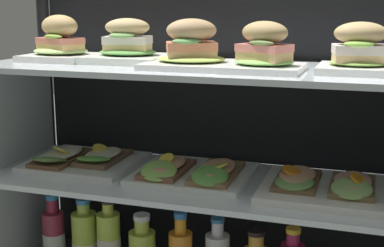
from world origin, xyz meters
TOP-DOWN VIEW (x-y plane):
  - case_frame at (0.00, 0.10)m, footprint 1.11×0.43m
  - riser_lower_tier at (0.00, 0.00)m, footprint 1.04×0.36m
  - shelf_lower_glass at (0.00, 0.00)m, footprint 1.06×0.38m
  - riser_upper_tier at (0.00, 0.00)m, footprint 1.04×0.36m
  - shelf_upper_glass at (0.00, 0.00)m, footprint 1.06×0.38m
  - plated_roll_sandwich_center at (-0.37, 0.02)m, footprint 0.18×0.18m
  - plated_roll_sandwich_mid_right at (-0.19, 0.04)m, footprint 0.20×0.20m
  - plated_roll_sandwich_far_right at (0.01, -0.03)m, footprint 0.20×0.20m
  - plated_roll_sandwich_near_left_corner at (0.19, -0.05)m, footprint 0.17×0.17m
  - plated_roll_sandwich_right_of_center at (0.39, -0.01)m, footprint 0.17×0.17m
  - open_sandwich_tray_mid_left at (-0.32, 0.02)m, footprint 0.29×0.27m
  - open_sandwich_tray_far_left at (0.00, -0.00)m, footprint 0.29×0.27m
  - open_sandwich_tray_far_right at (0.33, -0.01)m, footprint 0.29×0.26m
  - juice_bottle_front_fourth at (-0.42, 0.01)m, footprint 0.06×0.06m
  - juice_bottle_front_right_end at (-0.32, 0.01)m, footprint 0.07×0.07m
  - juice_bottle_back_left at (-0.24, -0.01)m, footprint 0.06×0.06m

SIDE VIEW (x-z plane):
  - juice_bottle_front_right_end at x=-0.32m, z-range 0.02..0.25m
  - juice_bottle_front_fourth at x=-0.42m, z-range 0.02..0.25m
  - juice_bottle_back_left at x=-0.24m, z-range 0.03..0.27m
  - riser_lower_tier at x=0.00m, z-range 0.04..0.35m
  - shelf_lower_glass at x=0.00m, z-range 0.35..0.36m
  - open_sandwich_tray_mid_left at x=-0.32m, z-range 0.35..0.41m
  - open_sandwich_tray_far_left at x=0.00m, z-range 0.35..0.41m
  - open_sandwich_tray_far_right at x=0.33m, z-range 0.35..0.41m
  - riser_upper_tier at x=0.00m, z-range 0.36..0.64m
  - case_frame at x=0.00m, z-range 0.04..0.99m
  - shelf_upper_glass at x=0.00m, z-range 0.64..0.65m
  - plated_roll_sandwich_mid_right at x=-0.19m, z-range 0.63..0.74m
  - plated_roll_sandwich_far_right at x=0.01m, z-range 0.63..0.75m
  - plated_roll_sandwich_near_left_corner at x=0.19m, z-range 0.64..0.75m
  - plated_roll_sandwich_right_of_center at x=0.39m, z-range 0.64..0.75m
  - plated_roll_sandwich_center at x=-0.37m, z-range 0.63..0.75m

